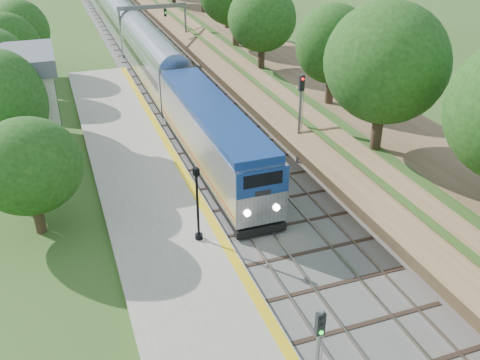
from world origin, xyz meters
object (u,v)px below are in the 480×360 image
object	(u,v)px
station_building	(0,107)
signal_farside	(300,110)
signal_gantry	(153,16)
lamppost_far	(198,208)
train	(110,8)
signal_platform	(317,356)

from	to	relation	value
station_building	signal_farside	distance (m)	21.87
signal_gantry	lamppost_far	distance (m)	41.49
signal_farside	train	bearing A→B (deg)	96.48
signal_gantry	signal_platform	xyz separation A→B (m)	(-5.37, -53.92, -1.18)
signal_gantry	lamppost_far	xyz separation A→B (m)	(-6.07, -40.97, -2.42)
train	signal_farside	xyz separation A→B (m)	(6.20, -54.57, 1.86)
signal_gantry	signal_platform	size ratio (longest dim) A/B	1.58
station_building	signal_farside	size ratio (longest dim) A/B	1.27
train	lamppost_far	distance (m)	62.27
lamppost_far	signal_farside	size ratio (longest dim) A/B	0.67
train	lamppost_far	xyz separation A→B (m)	(-3.60, -62.16, 0.01)
station_building	lamppost_far	xyz separation A→B (m)	(10.40, -15.98, -1.69)
signal_gantry	train	xyz separation A→B (m)	(-2.47, 21.19, -2.43)
station_building	signal_platform	size ratio (longest dim) A/B	1.62
signal_platform	signal_gantry	bearing A→B (deg)	84.31
train	signal_platform	xyz separation A→B (m)	(-2.90, -75.11, 1.25)
station_building	train	size ratio (longest dim) A/B	0.07
lamppost_far	signal_gantry	bearing A→B (deg)	81.57
station_building	signal_farside	xyz separation A→B (m)	(20.20, -8.39, 0.17)
train	signal_platform	distance (m)	75.17
signal_gantry	lamppost_far	world-z (taller)	signal_gantry
train	signal_farside	bearing A→B (deg)	-83.52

